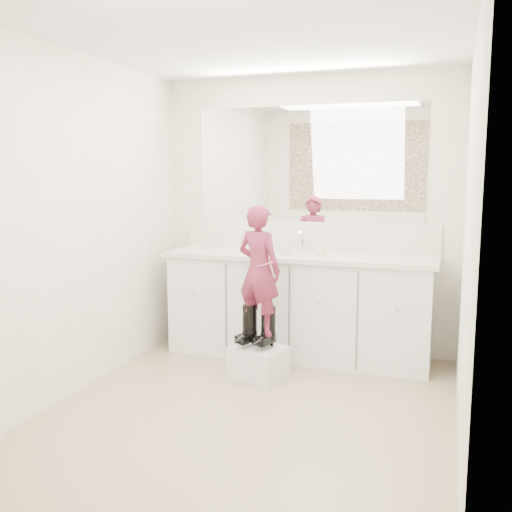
% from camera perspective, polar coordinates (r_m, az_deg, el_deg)
% --- Properties ---
extents(floor, '(3.00, 3.00, 0.00)m').
position_cam_1_polar(floor, '(3.92, -0.63, -15.21)').
color(floor, '#867558').
rests_on(floor, ground).
extents(ceiling, '(3.00, 3.00, 0.00)m').
position_cam_1_polar(ceiling, '(3.69, -0.70, 21.38)').
color(ceiling, white).
rests_on(ceiling, wall_back).
extents(wall_back, '(2.60, 0.00, 2.60)m').
position_cam_1_polar(wall_back, '(5.05, 5.12, 4.12)').
color(wall_back, beige).
rests_on(wall_back, floor).
extents(wall_front, '(2.60, 0.00, 2.60)m').
position_cam_1_polar(wall_front, '(2.27, -13.56, -1.13)').
color(wall_front, beige).
rests_on(wall_front, floor).
extents(wall_left, '(0.00, 3.00, 3.00)m').
position_cam_1_polar(wall_left, '(4.23, -17.48, 2.98)').
color(wall_left, beige).
rests_on(wall_left, floor).
extents(wall_right, '(0.00, 3.00, 3.00)m').
position_cam_1_polar(wall_right, '(3.40, 20.40, 1.65)').
color(wall_right, beige).
rests_on(wall_right, floor).
extents(vanity_cabinet, '(2.20, 0.55, 0.85)m').
position_cam_1_polar(vanity_cabinet, '(4.90, 4.22, -5.17)').
color(vanity_cabinet, silver).
rests_on(vanity_cabinet, floor).
extents(countertop, '(2.28, 0.58, 0.04)m').
position_cam_1_polar(countertop, '(4.80, 4.23, -0.04)').
color(countertop, beige).
rests_on(countertop, vanity_cabinet).
extents(backsplash, '(2.28, 0.03, 0.25)m').
position_cam_1_polar(backsplash, '(5.05, 5.05, 2.02)').
color(backsplash, beige).
rests_on(backsplash, countertop).
extents(mirror, '(2.00, 0.02, 1.00)m').
position_cam_1_polar(mirror, '(5.02, 5.15, 9.13)').
color(mirror, white).
rests_on(mirror, wall_back).
extents(dot_panel, '(2.00, 0.01, 1.20)m').
position_cam_1_polar(dot_panel, '(2.25, -13.82, 10.27)').
color(dot_panel, '#472819').
rests_on(dot_panel, wall_front).
extents(faucet, '(0.08, 0.08, 0.10)m').
position_cam_1_polar(faucet, '(4.95, 4.73, 1.03)').
color(faucet, silver).
rests_on(faucet, countertop).
extents(cup, '(0.11, 0.11, 0.08)m').
position_cam_1_polar(cup, '(4.71, 6.43, 0.51)').
color(cup, beige).
rests_on(cup, countertop).
extents(soap_bottle, '(0.12, 0.12, 0.21)m').
position_cam_1_polar(soap_bottle, '(4.75, 2.79, 1.43)').
color(soap_bottle, beige).
rests_on(soap_bottle, countertop).
extents(step_stool, '(0.46, 0.41, 0.25)m').
position_cam_1_polar(step_stool, '(4.45, 0.21, -10.58)').
color(step_stool, silver).
rests_on(step_stool, floor).
extents(boot_left, '(0.17, 0.24, 0.32)m').
position_cam_1_polar(boot_left, '(4.41, -0.63, -6.91)').
color(boot_left, black).
rests_on(boot_left, step_stool).
extents(boot_right, '(0.17, 0.24, 0.32)m').
position_cam_1_polar(boot_right, '(4.37, 1.24, -7.08)').
color(boot_right, black).
rests_on(boot_right, step_stool).
extents(toddler, '(0.41, 0.33, 0.99)m').
position_cam_1_polar(toddler, '(4.29, 0.31, -1.42)').
color(toddler, '#B3375B').
rests_on(toddler, step_stool).
extents(toothbrush, '(0.13, 0.05, 0.06)m').
position_cam_1_polar(toothbrush, '(4.19, 0.86, -0.88)').
color(toothbrush, '#CA4E7C').
rests_on(toothbrush, toddler).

